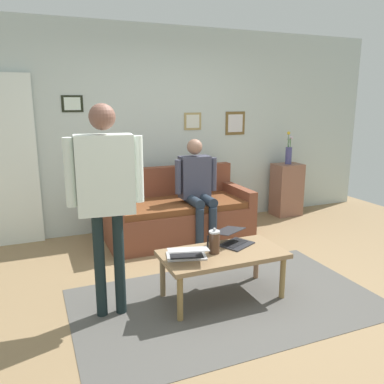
{
  "coord_description": "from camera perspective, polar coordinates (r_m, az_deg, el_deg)",
  "views": [
    {
      "loc": [
        1.57,
        3.0,
        1.74
      ],
      "look_at": [
        0.03,
        -0.72,
        0.8
      ],
      "focal_mm": 36.88,
      "sensor_mm": 36.0,
      "label": 1
    }
  ],
  "objects": [
    {
      "name": "ground_plane",
      "position": [
        3.81,
        4.66,
        -14.1
      ],
      "size": [
        7.68,
        7.68,
        0.0
      ],
      "primitive_type": "plane",
      "color": "#8C704D"
    },
    {
      "name": "area_rug",
      "position": [
        3.63,
        5.09,
        -15.49
      ],
      "size": [
        2.66,
        1.56,
        0.01
      ],
      "primitive_type": "cube",
      "color": "#504E4A",
      "rests_on": "ground_plane"
    },
    {
      "name": "back_wall",
      "position": [
        5.45,
        -5.77,
        8.98
      ],
      "size": [
        7.04,
        0.11,
        2.7
      ],
      "color": "silver",
      "rests_on": "ground_plane"
    },
    {
      "name": "interior_door",
      "position": [
        5.17,
        -25.94,
        3.87
      ],
      "size": [
        0.82,
        0.09,
        2.05
      ],
      "color": "white",
      "rests_on": "ground_plane"
    },
    {
      "name": "couch",
      "position": [
        5.08,
        -2.23,
        -3.26
      ],
      "size": [
        1.81,
        0.88,
        0.88
      ],
      "color": "brown",
      "rests_on": "ground_plane"
    },
    {
      "name": "coffee_table",
      "position": [
        3.55,
        4.46,
        -9.41
      ],
      "size": [
        1.1,
        0.56,
        0.43
      ],
      "color": "#8C6E4B",
      "rests_on": "ground_plane"
    },
    {
      "name": "laptop_left",
      "position": [
        3.71,
        6.03,
        -6.83
      ],
      "size": [
        0.4,
        0.41,
        0.13
      ],
      "color": "#28282D",
      "rests_on": "coffee_table"
    },
    {
      "name": "laptop_center",
      "position": [
        3.37,
        -0.73,
        -8.91
      ],
      "size": [
        0.41,
        0.41,
        0.13
      ],
      "color": "silver",
      "rests_on": "coffee_table"
    },
    {
      "name": "french_press",
      "position": [
        3.47,
        3.23,
        -7.22
      ],
      "size": [
        0.12,
        0.1,
        0.23
      ],
      "color": "#4C3323",
      "rests_on": "coffee_table"
    },
    {
      "name": "side_shelf",
      "position": [
        6.24,
        13.52,
        0.35
      ],
      "size": [
        0.42,
        0.32,
        0.8
      ],
      "color": "#885A48",
      "rests_on": "ground_plane"
    },
    {
      "name": "flower_vase",
      "position": [
        6.14,
        13.81,
        5.52
      ],
      "size": [
        0.1,
        0.1,
        0.49
      ],
      "color": "#474782",
      "rests_on": "side_shelf"
    },
    {
      "name": "person_standing",
      "position": [
        3.12,
        -12.4,
        1.02
      ],
      "size": [
        0.6,
        0.23,
        1.72
      ],
      "color": "black",
      "rests_on": "ground_plane"
    },
    {
      "name": "person_seated",
      "position": [
        4.84,
        0.75,
        1.07
      ],
      "size": [
        0.55,
        0.51,
        1.28
      ],
      "color": "#242F3D",
      "rests_on": "ground_plane"
    }
  ]
}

